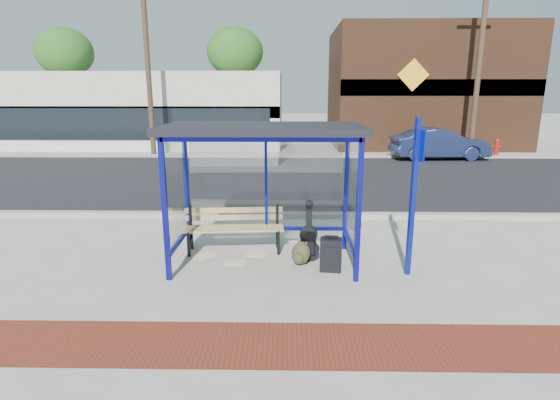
{
  "coord_description": "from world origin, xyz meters",
  "views": [
    {
      "loc": [
        0.41,
        -7.25,
        2.92
      ],
      "look_at": [
        0.27,
        0.2,
        1.1
      ],
      "focal_mm": 28.0,
      "sensor_mm": 36.0,
      "label": 1
    }
  ],
  "objects_px": {
    "fire_hydrant": "(496,146)",
    "backpack": "(300,254)",
    "bench": "(234,226)",
    "parked_car": "(439,144)",
    "guitar_bag": "(308,240)",
    "suitcase": "(331,255)"
  },
  "relations": [
    {
      "from": "guitar_bag",
      "to": "parked_car",
      "type": "relative_size",
      "value": 0.25
    },
    {
      "from": "guitar_bag",
      "to": "fire_hydrant",
      "type": "distance_m",
      "value": 16.88
    },
    {
      "from": "fire_hydrant",
      "to": "backpack",
      "type": "bearing_deg",
      "value": -125.03
    },
    {
      "from": "backpack",
      "to": "guitar_bag",
      "type": "bearing_deg",
      "value": 74.18
    },
    {
      "from": "guitar_bag",
      "to": "suitcase",
      "type": "bearing_deg",
      "value": -44.29
    },
    {
      "from": "parked_car",
      "to": "fire_hydrant",
      "type": "relative_size",
      "value": 5.22
    },
    {
      "from": "guitar_bag",
      "to": "suitcase",
      "type": "relative_size",
      "value": 1.67
    },
    {
      "from": "guitar_bag",
      "to": "backpack",
      "type": "relative_size",
      "value": 2.58
    },
    {
      "from": "parked_car",
      "to": "bench",
      "type": "bearing_deg",
      "value": 142.87
    },
    {
      "from": "fire_hydrant",
      "to": "guitar_bag",
      "type": "bearing_deg",
      "value": -124.99
    },
    {
      "from": "bench",
      "to": "parked_car",
      "type": "height_order",
      "value": "parked_car"
    },
    {
      "from": "guitar_bag",
      "to": "backpack",
      "type": "distance_m",
      "value": 0.3
    },
    {
      "from": "backpack",
      "to": "parked_car",
      "type": "distance_m",
      "value": 14.35
    },
    {
      "from": "guitar_bag",
      "to": "parked_car",
      "type": "height_order",
      "value": "parked_car"
    },
    {
      "from": "guitar_bag",
      "to": "fire_hydrant",
      "type": "height_order",
      "value": "guitar_bag"
    },
    {
      "from": "suitcase",
      "to": "fire_hydrant",
      "type": "xyz_separation_m",
      "value": [
        9.32,
        14.29,
        0.15
      ]
    },
    {
      "from": "bench",
      "to": "guitar_bag",
      "type": "bearing_deg",
      "value": -23.83
    },
    {
      "from": "suitcase",
      "to": "parked_car",
      "type": "distance_m",
      "value": 14.38
    },
    {
      "from": "suitcase",
      "to": "parked_car",
      "type": "bearing_deg",
      "value": 71.35
    },
    {
      "from": "parked_car",
      "to": "guitar_bag",
      "type": "bearing_deg",
      "value": 148.66
    },
    {
      "from": "bench",
      "to": "parked_car",
      "type": "relative_size",
      "value": 0.44
    },
    {
      "from": "parked_car",
      "to": "fire_hydrant",
      "type": "bearing_deg",
      "value": -71.82
    }
  ]
}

